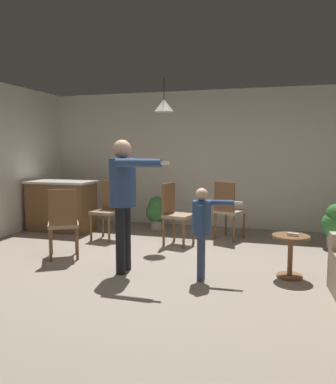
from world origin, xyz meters
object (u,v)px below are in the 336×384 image
Objects in this scene: dining_chair_by_counter at (108,208)px; dining_chair_near_wall at (63,221)px; side_table_by_couch at (290,251)px; spare_remote_on_table at (293,235)px; person_child at (202,223)px; potted_plant_corner at (336,224)px; dining_chair_centre_back at (228,208)px; kitchen_counter at (62,206)px; dining_chair_spare at (175,211)px; potted_plant_by_wall at (157,211)px; person_adult at (124,191)px.

dining_chair_near_wall is at bearing 94.39° from dining_chair_by_counter.
spare_remote_on_table is at bearing -63.07° from side_table_by_couch.
side_table_by_couch is at bearing 107.28° from person_child.
potted_plant_corner is at bearing -7.09° from dining_chair_near_wall.
dining_chair_by_counter is at bearing -142.59° from dining_chair_centre_back.
person_child is 2.69m from potted_plant_corner.
kitchen_counter is 4.85m from potted_plant_corner.
dining_chair_near_wall is at bearing -57.57° from kitchen_counter.
dining_chair_centre_back is 1.00× the size of dining_chair_spare.
kitchen_counter is 2.42× the size of side_table_by_couch.
potted_plant_by_wall is at bearing -175.38° from dining_chair_centre_back.
potted_plant_by_wall is (-3.14, 0.56, -0.03)m from potted_plant_corner.
potted_plant_by_wall is (0.56, 0.99, -0.19)m from dining_chair_by_counter.
dining_chair_centre_back is 1.43× the size of potted_plant_corner.
side_table_by_couch is 2.05m from dining_chair_centre_back.
dining_chair_centre_back is (1.01, 2.14, -0.48)m from person_adult.
dining_chair_near_wall is 1.00× the size of dining_chair_spare.
dining_chair_near_wall is (-3.05, -0.05, 0.22)m from side_table_by_couch.
kitchen_counter is 1.26× the size of dining_chair_spare.
side_table_by_couch is at bearing 164.94° from dining_chair_by_counter.
person_child is 2.15m from dining_chair_centre_back.
person_adult is 2.10m from spare_remote_on_table.
dining_chair_spare is at bearing 12.75° from dining_chair_near_wall.
spare_remote_on_table is (2.02, 0.32, -0.49)m from person_adult.
person_adult reaches higher than spare_remote_on_table.
dining_chair_spare is at bearing -174.34° from dining_chair_by_counter.
dining_chair_centre_back is at bearing -157.31° from dining_chair_by_counter.
dining_chair_by_counter is at bearing -18.70° from kitchen_counter.
dining_chair_by_counter is 1.00× the size of dining_chair_near_wall.
dining_chair_by_counter is 1.00× the size of dining_chair_centre_back.
person_child is at bearing -68.00° from dining_chair_centre_back.
potted_plant_by_wall is (0.64, 2.29, -0.19)m from dining_chair_near_wall.
dining_chair_by_counter and dining_chair_centre_back have the same top height.
dining_chair_centre_back is (1.99, 0.53, 0.00)m from dining_chair_by_counter.
person_adult reaches higher than kitchen_counter.
dining_chair_spare is at bearing 172.06° from person_adult.
dining_chair_by_counter is 7.69× the size of spare_remote_on_table.
potted_plant_by_wall is at bearing -111.82° from dining_chair_by_counter.
dining_chair_near_wall is 1.43× the size of potted_plant_corner.
person_child is at bearing 148.44° from dining_chair_by_counter.
dining_chair_by_counter is 1.30m from dining_chair_near_wall.
dining_chair_spare is at bearing -58.12° from potted_plant_by_wall.
potted_plant_by_wall is at bearing 19.40° from kitchen_counter.
side_table_by_couch is at bearing 68.32° from dining_chair_spare.
dining_chair_spare is at bearing 145.74° from side_table_by_couch.
kitchen_counter reaches higher than spare_remote_on_table.
kitchen_counter is at bearing -87.82° from dining_chair_spare.
kitchen_counter is at bearing -160.60° from potted_plant_by_wall.
person_child is at bearing 90.01° from person_adult.
dining_chair_near_wall is (-0.08, -1.30, 0.00)m from dining_chair_by_counter.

